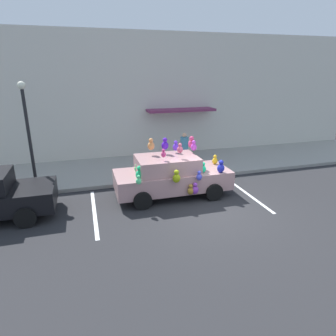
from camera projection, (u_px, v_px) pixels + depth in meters
ground_plane at (213, 211)px, 10.00m from camera, size 60.00×60.00×0.00m
sidewalk at (171, 165)px, 14.53m from camera, size 24.00×4.00×0.15m
storefront_building at (159, 97)px, 15.49m from camera, size 24.00×1.25×6.40m
parking_stripe_front at (246, 193)px, 11.41m from camera, size 0.12×3.60×0.01m
parking_stripe_rear at (94, 212)px, 9.88m from camera, size 0.12×3.60×0.01m
plush_covered_car at (172, 175)px, 10.96m from camera, size 4.27×2.03×2.18m
teddy_bear_on_sidewalk at (185, 163)px, 13.50m from camera, size 0.39×0.33×0.75m
street_lamp_post at (27, 126)px, 10.79m from camera, size 0.28×0.28×4.02m
pedestrian_near_shopfront at (184, 152)px, 13.67m from camera, size 0.37×0.37×1.67m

